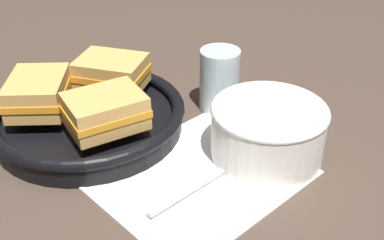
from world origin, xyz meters
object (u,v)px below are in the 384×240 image
at_px(spoon, 224,169).
at_px(soup_bowl, 268,129).
at_px(sandwich_near_right, 112,73).
at_px(sandwich_far_left, 38,93).
at_px(skillet, 89,117).
at_px(sandwich_near_left, 105,111).
at_px(drinking_glass, 219,80).

bearing_deg(spoon, soup_bowl, -9.10).
height_order(sandwich_near_right, sandwich_far_left, same).
bearing_deg(skillet, sandwich_far_left, 141.11).
distance_m(skillet, sandwich_near_left, 0.08).
distance_m(soup_bowl, drinking_glass, 0.14).
bearing_deg(sandwich_near_left, skillet, 81.11).
relative_size(soup_bowl, skillet, 0.55).
distance_m(skillet, drinking_glass, 0.21).
bearing_deg(sandwich_far_left, sandwich_near_right, -8.89).
height_order(skillet, drinking_glass, drinking_glass).
bearing_deg(skillet, sandwich_near_right, 21.11).
distance_m(skillet, sandwich_near_right, 0.08).
height_order(skillet, sandwich_far_left, sandwich_far_left).
height_order(soup_bowl, sandwich_far_left, sandwich_far_left).
relative_size(spoon, skillet, 0.64).
xyz_separation_m(skillet, sandwich_far_left, (-0.05, 0.04, 0.04)).
bearing_deg(sandwich_near_left, sandwich_far_left, 111.11).
bearing_deg(sandwich_near_right, sandwich_far_left, 171.11).
relative_size(sandwich_far_left, drinking_glass, 1.30).
relative_size(spoon, sandwich_far_left, 1.41).
bearing_deg(soup_bowl, drinking_glass, 71.17).
bearing_deg(skillet, drinking_glass, -24.06).
bearing_deg(sandwich_near_right, drinking_glass, -40.50).
bearing_deg(skillet, sandwich_near_left, -98.89).
distance_m(soup_bowl, spoon, 0.08).
bearing_deg(sandwich_near_right, skillet, -158.89).
relative_size(soup_bowl, sandwich_near_left, 1.33).
bearing_deg(sandwich_far_left, skillet, -38.89).
bearing_deg(drinking_glass, sandwich_far_left, 152.34).
distance_m(sandwich_near_right, sandwich_far_left, 0.11).
xyz_separation_m(sandwich_near_right, drinking_glass, (0.13, -0.11, -0.02)).
xyz_separation_m(spoon, sandwich_near_right, (-0.01, 0.23, 0.06)).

